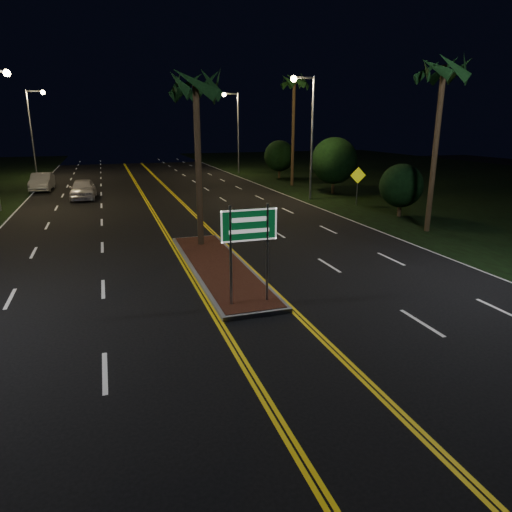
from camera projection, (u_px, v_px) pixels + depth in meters
name	position (u px, v px, depth m)	size (l,w,h in m)	color
ground	(281.00, 345.00, 12.22)	(120.00, 120.00, 0.00)	black
grass_right	(476.00, 184.00, 44.03)	(40.00, 110.00, 0.01)	black
median_island	(219.00, 267.00, 18.58)	(2.25, 10.25, 0.17)	gray
highway_sign	(249.00, 235.00, 14.10)	(1.80, 0.08, 3.20)	gray
streetlight_left_far	(34.00, 124.00, 47.55)	(1.91, 0.44, 9.00)	gray
streetlight_right_mid	(308.00, 124.00, 33.88)	(1.91, 0.44, 9.00)	gray
streetlight_right_far	(235.00, 123.00, 52.11)	(1.91, 0.44, 9.00)	gray
palm_median	(196.00, 86.00, 19.75)	(2.40, 2.40, 8.30)	#382819
palm_right_near	(444.00, 71.00, 22.79)	(2.40, 2.40, 9.30)	#382819
palm_right_far	(294.00, 83.00, 40.85)	(2.40, 2.40, 10.30)	#382819
shrub_near	(401.00, 186.00, 28.50)	(2.70, 2.70, 3.30)	#382819
shrub_mid	(334.00, 161.00, 37.54)	(3.78, 3.78, 4.62)	#382819
shrub_far	(279.00, 156.00, 48.53)	(3.24, 3.24, 3.96)	#382819
car_near	(83.00, 187.00, 35.49)	(2.31, 5.38, 1.79)	silver
car_far	(42.00, 180.00, 39.94)	(2.26, 5.28, 1.76)	silver
warning_sign	(358.00, 180.00, 32.41)	(1.13, 0.18, 2.72)	gray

